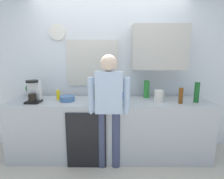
# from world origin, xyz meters

# --- Properties ---
(ground_plane) EXTENTS (8.00, 8.00, 0.00)m
(ground_plane) POSITION_xyz_m (0.00, 0.00, 0.00)
(ground_plane) COLOR beige
(kitchen_counter) EXTENTS (3.02, 0.64, 0.90)m
(kitchen_counter) POSITION_xyz_m (0.00, 0.30, 0.45)
(kitchen_counter) COLOR #B2B7BC
(kitchen_counter) RESTS_ON ground_plane
(dishwasher_panel) EXTENTS (0.56, 0.02, 0.81)m
(dishwasher_panel) POSITION_xyz_m (-0.32, -0.03, 0.41)
(dishwasher_panel) COLOR black
(dishwasher_panel) RESTS_ON ground_plane
(back_wall_assembly) EXTENTS (4.62, 0.42, 2.60)m
(back_wall_assembly) POSITION_xyz_m (0.09, 0.70, 1.36)
(back_wall_assembly) COLOR silver
(back_wall_assembly) RESTS_ON ground_plane
(coffee_maker) EXTENTS (0.20, 0.20, 0.33)m
(coffee_maker) POSITION_xyz_m (-1.11, 0.20, 1.05)
(coffee_maker) COLOR black
(coffee_maker) RESTS_ON kitchen_counter
(bottle_olive_oil) EXTENTS (0.06, 0.06, 0.25)m
(bottle_olive_oil) POSITION_xyz_m (-0.23, 0.38, 1.03)
(bottle_olive_oil) COLOR olive
(bottle_olive_oil) RESTS_ON kitchen_counter
(bottle_amber_beer) EXTENTS (0.06, 0.06, 0.23)m
(bottle_amber_beer) POSITION_xyz_m (1.03, 0.15, 1.02)
(bottle_amber_beer) COLOR brown
(bottle_amber_beer) RESTS_ON kitchen_counter
(bottle_clear_soda) EXTENTS (0.09, 0.09, 0.28)m
(bottle_clear_soda) POSITION_xyz_m (0.60, 0.51, 1.04)
(bottle_clear_soda) COLOR #2D8C33
(bottle_clear_soda) RESTS_ON kitchen_counter
(bottle_green_wine) EXTENTS (0.07, 0.07, 0.30)m
(bottle_green_wine) POSITION_xyz_m (1.28, 0.22, 1.05)
(bottle_green_wine) COLOR #195923
(bottle_green_wine) RESTS_ON kitchen_counter
(cup_blue_mug) EXTENTS (0.08, 0.08, 0.10)m
(cup_blue_mug) POSITION_xyz_m (0.19, 0.43, 0.95)
(cup_blue_mug) COLOR #3351B2
(cup_blue_mug) RESTS_ON kitchen_counter
(mixing_bowl) EXTENTS (0.22, 0.22, 0.08)m
(mixing_bowl) POSITION_xyz_m (-0.63, 0.26, 0.94)
(mixing_bowl) COLOR #4C72A5
(mixing_bowl) RESTS_ON kitchen_counter
(potted_plant) EXTENTS (0.15, 0.15, 0.23)m
(potted_plant) POSITION_xyz_m (-1.29, 0.51, 1.04)
(potted_plant) COLOR #9E5638
(potted_plant) RESTS_ON kitchen_counter
(dish_soap) EXTENTS (0.06, 0.06, 0.18)m
(dish_soap) POSITION_xyz_m (-0.80, 0.36, 0.98)
(dish_soap) COLOR yellow
(dish_soap) RESTS_ON kitchen_counter
(storage_canister) EXTENTS (0.14, 0.14, 0.17)m
(storage_canister) POSITION_xyz_m (0.74, 0.27, 0.99)
(storage_canister) COLOR silver
(storage_canister) RESTS_ON kitchen_counter
(person_at_sink) EXTENTS (0.57, 0.22, 1.60)m
(person_at_sink) POSITION_xyz_m (0.00, 0.00, 0.95)
(person_at_sink) COLOR #3F4766
(person_at_sink) RESTS_ON ground_plane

